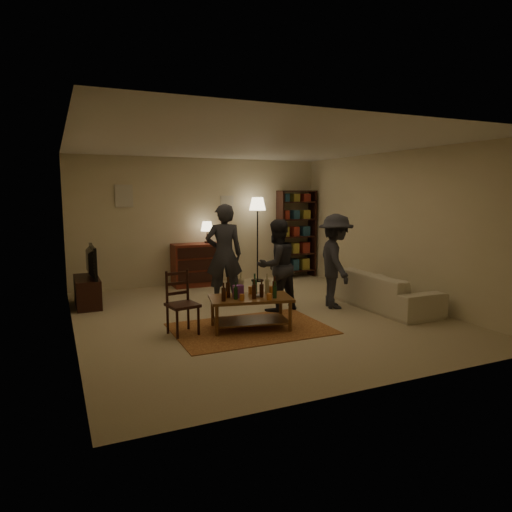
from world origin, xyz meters
TOP-DOWN VIEW (x-y plane):
  - floor at (0.00, 0.00)m, footprint 6.00×6.00m
  - room_shell at (-0.65, 2.98)m, footprint 6.00×6.00m
  - rug at (-0.40, -0.63)m, footprint 2.20×1.50m
  - coffee_table at (-0.40, -0.63)m, footprint 1.27×0.86m
  - dining_chair at (-1.37, -0.44)m, footprint 0.46×0.46m
  - tv_stand at (-2.44, 1.80)m, footprint 0.40×1.00m
  - dresser at (-0.19, 2.71)m, footprint 1.00×0.50m
  - bookshelf at (2.25, 2.78)m, footprint 0.90×0.34m
  - floor_lamp at (1.19, 2.65)m, footprint 0.36×0.36m
  - sofa at (2.20, -0.40)m, footprint 0.81×2.08m
  - person_left at (-0.21, 0.96)m, footprint 0.73×0.56m
  - person_right at (0.42, 0.16)m, footprint 0.84×0.71m
  - person_by_sofa at (1.43, -0.06)m, footprint 0.89×1.17m

SIDE VIEW (x-z plane):
  - floor at x=0.00m, z-range 0.00..0.00m
  - rug at x=-0.40m, z-range 0.00..0.01m
  - sofa at x=2.20m, z-range 0.00..0.61m
  - tv_stand at x=-2.44m, z-range -0.14..0.91m
  - coffee_table at x=-0.40m, z-range 0.01..0.82m
  - dining_chair at x=-1.37m, z-range 0.02..0.93m
  - dresser at x=-0.19m, z-range -0.20..1.16m
  - person_right at x=0.42m, z-range 0.00..1.53m
  - person_by_sofa at x=1.43m, z-range 0.00..1.61m
  - person_left at x=-0.21m, z-range 0.00..1.77m
  - bookshelf at x=2.25m, z-range 0.03..2.04m
  - floor_lamp at x=1.19m, z-range 0.66..2.52m
  - room_shell at x=-0.65m, z-range -1.19..4.81m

